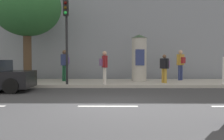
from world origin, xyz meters
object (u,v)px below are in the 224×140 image
(pedestrian_near_pole, at_px, (181,62))
(street_tree, at_px, (27,8))
(poster_column, at_px, (139,58))
(pedestrian_tallest, at_px, (65,63))
(pedestrian_in_light_jacket, at_px, (165,66))
(traffic_light, at_px, (66,28))
(pedestrian_with_backpack, at_px, (66,65))
(pedestrian_with_bag, at_px, (104,64))

(pedestrian_near_pole, bearing_deg, street_tree, -174.05)
(poster_column, distance_m, pedestrian_near_pole, 2.66)
(pedestrian_tallest, bearing_deg, pedestrian_in_light_jacket, -10.98)
(poster_column, bearing_deg, street_tree, -177.72)
(traffic_light, relative_size, pedestrian_near_pole, 2.30)
(pedestrian_in_light_jacket, bearing_deg, street_tree, 173.43)
(traffic_light, xyz_separation_m, pedestrian_with_backpack, (-0.57, 2.97, -1.90))
(poster_column, xyz_separation_m, pedestrian_in_light_jacket, (1.25, -1.13, -0.45))
(poster_column, distance_m, pedestrian_in_light_jacket, 1.74)
(pedestrian_tallest, height_order, pedestrian_with_backpack, pedestrian_tallest)
(pedestrian_tallest, bearing_deg, poster_column, 0.78)
(pedestrian_tallest, relative_size, pedestrian_near_pole, 0.99)
(pedestrian_in_light_jacket, height_order, pedestrian_with_bag, pedestrian_with_bag)
(traffic_light, bearing_deg, pedestrian_with_bag, 7.56)
(street_tree, bearing_deg, pedestrian_with_bag, -19.22)
(street_tree, distance_m, pedestrian_with_backpack, 4.00)
(street_tree, xyz_separation_m, pedestrian_in_light_jacket, (7.59, -0.87, -3.26))
(pedestrian_in_light_jacket, bearing_deg, pedestrian_near_pole, 53.99)
(pedestrian_with_backpack, distance_m, pedestrian_near_pole, 6.95)
(pedestrian_with_bag, height_order, pedestrian_near_pole, pedestrian_near_pole)
(street_tree, xyz_separation_m, pedestrian_tallest, (2.08, 0.19, -3.10))
(poster_column, relative_size, pedestrian_near_pole, 1.48)
(traffic_light, xyz_separation_m, pedestrian_tallest, (-0.45, 1.98, -1.73))
(traffic_light, relative_size, street_tree, 0.71)
(traffic_light, relative_size, poster_column, 1.55)
(traffic_light, bearing_deg, pedestrian_tallest, 102.92)
(poster_column, xyz_separation_m, pedestrian_tallest, (-4.27, -0.06, -0.29))
(pedestrian_with_bag, bearing_deg, pedestrian_in_light_jacket, 11.71)
(street_tree, height_order, pedestrian_near_pole, street_tree)
(pedestrian_in_light_jacket, height_order, pedestrian_near_pole, pedestrian_near_pole)
(traffic_light, height_order, pedestrian_with_bag, traffic_light)
(poster_column, bearing_deg, pedestrian_with_bag, -137.38)
(poster_column, xyz_separation_m, street_tree, (-6.35, -0.25, 2.81))
(street_tree, bearing_deg, pedestrian_in_light_jacket, -6.57)
(street_tree, height_order, pedestrian_with_bag, street_tree)
(street_tree, height_order, pedestrian_in_light_jacket, street_tree)
(pedestrian_tallest, xyz_separation_m, pedestrian_in_light_jacket, (5.51, -1.07, -0.16))
(pedestrian_tallest, relative_size, pedestrian_with_bag, 1.07)
(pedestrian_near_pole, bearing_deg, pedestrian_tallest, -173.87)
(street_tree, bearing_deg, pedestrian_with_backpack, 31.21)
(pedestrian_in_light_jacket, relative_size, pedestrian_near_pole, 0.84)
(pedestrian_tallest, relative_size, pedestrian_in_light_jacket, 1.18)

